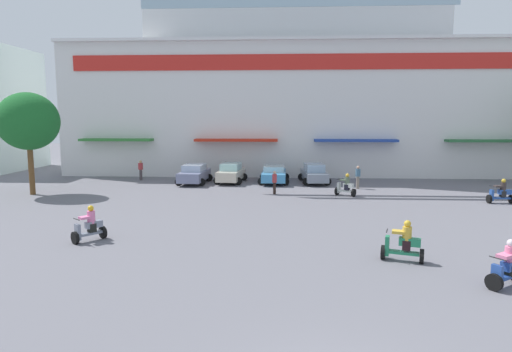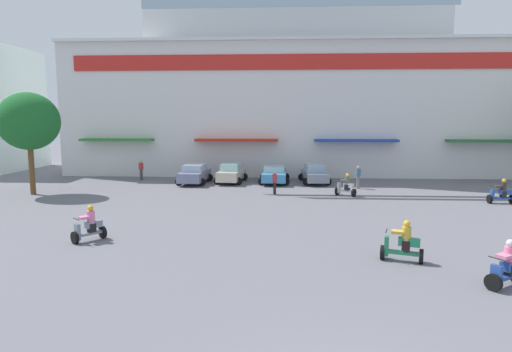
% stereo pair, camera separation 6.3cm
% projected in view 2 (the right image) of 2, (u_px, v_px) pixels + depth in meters
% --- Properties ---
extents(ground_plane, '(128.00, 128.00, 0.00)m').
position_uv_depth(ground_plane, '(305.00, 228.00, 20.41)').
color(ground_plane, slate).
extents(colonial_building, '(40.66, 14.58, 22.24)m').
position_uv_depth(colonial_building, '(294.00, 69.00, 41.18)').
color(colonial_building, silver).
rests_on(colonial_building, ground).
extents(plaza_tree_0, '(4.03, 3.56, 6.76)m').
position_uv_depth(plaza_tree_0, '(28.00, 122.00, 28.64)').
color(plaza_tree_0, brown).
rests_on(plaza_tree_0, ground).
extents(parked_car_0, '(2.49, 4.21, 1.49)m').
position_uv_depth(parked_car_0, '(195.00, 174.00, 33.98)').
color(parked_car_0, slate).
rests_on(parked_car_0, ground).
extents(parked_car_1, '(2.45, 4.12, 1.56)m').
position_uv_depth(parked_car_1, '(231.00, 173.00, 34.45)').
color(parked_car_1, beige).
rests_on(parked_car_1, ground).
extents(parked_car_2, '(2.47, 4.32, 1.36)m').
position_uv_depth(parked_car_2, '(274.00, 174.00, 34.30)').
color(parked_car_2, '#3E8AC0').
rests_on(parked_car_2, ground).
extents(parked_car_3, '(2.43, 4.30, 1.52)m').
position_uv_depth(parked_car_3, '(314.00, 173.00, 34.20)').
color(parked_car_3, gray).
rests_on(parked_car_3, ground).
extents(scooter_rider_0, '(1.47, 1.23, 1.47)m').
position_uv_depth(scooter_rider_0, '(507.00, 268.00, 13.28)').
color(scooter_rider_0, black).
rests_on(scooter_rider_0, ground).
extents(scooter_rider_1, '(1.27, 1.37, 1.50)m').
position_uv_depth(scooter_rider_1, '(89.00, 226.00, 18.20)').
color(scooter_rider_1, black).
rests_on(scooter_rider_1, ground).
extents(scooter_rider_4, '(1.55, 0.94, 1.52)m').
position_uv_depth(scooter_rider_4, '(403.00, 244.00, 15.60)').
color(scooter_rider_4, black).
rests_on(scooter_rider_4, ground).
extents(scooter_rider_5, '(1.39, 1.17, 1.50)m').
position_uv_depth(scooter_rider_5, '(346.00, 186.00, 28.64)').
color(scooter_rider_5, black).
rests_on(scooter_rider_5, ground).
extents(scooter_rider_6, '(1.45, 0.54, 1.49)m').
position_uv_depth(scooter_rider_6, '(501.00, 193.00, 26.12)').
color(scooter_rider_6, black).
rests_on(scooter_rider_6, ground).
extents(pedestrian_0, '(0.54, 0.54, 1.64)m').
position_uv_depth(pedestrian_0, '(141.00, 169.00, 35.75)').
color(pedestrian_0, '#463E3F').
rests_on(pedestrian_0, ground).
extents(pedestrian_2, '(0.47, 0.47, 1.66)m').
position_uv_depth(pedestrian_2, '(358.00, 176.00, 31.46)').
color(pedestrian_2, gray).
rests_on(pedestrian_2, ground).
extents(pedestrian_3, '(0.32, 0.32, 1.57)m').
position_uv_depth(pedestrian_3, '(275.00, 181.00, 29.23)').
color(pedestrian_3, black).
rests_on(pedestrian_3, ground).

